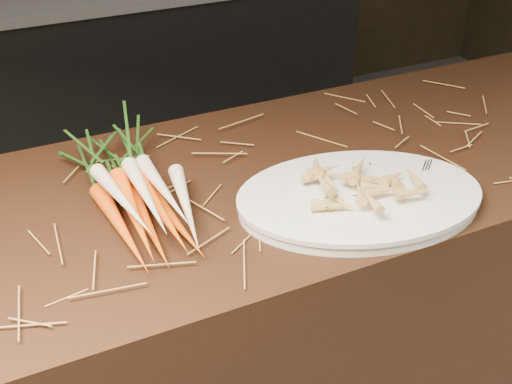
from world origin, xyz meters
The scene contains 7 objects.
main_counter centered at (0.00, 0.30, 0.45)m, with size 2.40×0.70×0.90m, color black.
back_counter centered at (0.30, 2.18, 0.42)m, with size 1.82×0.62×0.84m.
straw_bedding centered at (0.00, 0.30, 0.91)m, with size 1.40×0.60×0.02m, color #AD833A, non-canonical shape.
root_veg_bunch centered at (-0.37, 0.36, 0.95)m, with size 0.21×0.54×0.10m.
serving_platter centered at (0.04, 0.12, 0.91)m, with size 0.49×0.33×0.03m, color white, non-canonical shape.
roasted_veg_heap centered at (0.04, 0.12, 0.95)m, with size 0.24×0.18×0.05m, color #A57D43, non-canonical shape.
serving_fork centered at (0.20, 0.06, 0.93)m, with size 0.02×0.19×0.00m, color silver.
Camera 1 is at (-0.61, -0.77, 1.63)m, focal length 45.00 mm.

